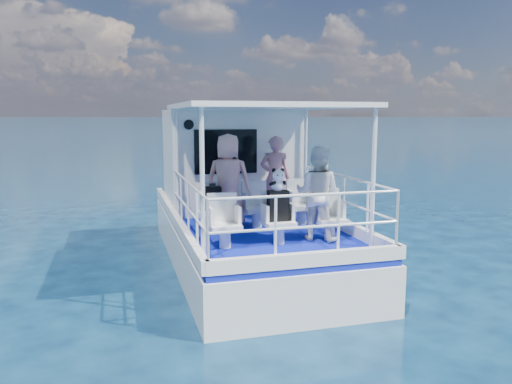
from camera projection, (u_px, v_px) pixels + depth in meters
The scene contains 20 objects.
ground at pixel (260, 276), 9.36m from camera, with size 2000.00×2000.00×0.00m, color #071D35.
hull at pixel (246, 261), 10.31m from camera, with size 3.00×7.00×1.60m, color white.
deck at pixel (246, 221), 10.18m from camera, with size 2.90×6.90×0.10m, color #0A1590.
cabin at pixel (232, 159), 11.24m from camera, with size 2.85×2.00×2.20m, color white.
canopy at pixel (263, 106), 8.69m from camera, with size 3.00×3.20×0.08m, color white.
canopy_posts at pixel (264, 171), 8.81m from camera, with size 2.77×2.97×2.20m.
railings at pixel (269, 208), 8.60m from camera, with size 2.84×3.59×1.00m, color white, non-canonical shape.
seat_port_fwd at pixel (210, 220), 9.14m from camera, with size 0.48×0.46×0.38m, color white.
seat_center_fwd at pixel (257, 217), 9.38m from camera, with size 0.48×0.46×0.38m, color white.
seat_stbd_fwd at pixel (302, 214), 9.62m from camera, with size 0.48×0.46×0.38m, color white.
seat_port_aft at pixel (225, 236), 7.90m from camera, with size 0.48×0.46×0.38m, color white.
seat_center_aft at pixel (279, 232), 8.14m from camera, with size 0.48×0.46×0.38m, color white.
seat_stbd_aft at pixel (330, 229), 8.39m from camera, with size 0.48×0.46×0.38m, color white.
passenger_port_fwd at pixel (228, 181), 9.30m from camera, with size 0.65×0.47×1.75m, color #E59F94.
passenger_stbd_fwd at pixel (275, 177), 10.08m from camera, with size 0.61×0.40×1.68m, color #C47F85.
passenger_stbd_aft at pixel (317, 194), 8.33m from camera, with size 0.77×0.60×1.58m, color white.
backpack_port at pixel (212, 198), 9.06m from camera, with size 0.32×0.18×0.42m, color black.
backpack_center at pixel (278, 206), 8.09m from camera, with size 0.33×0.19×0.50m, color black.
compact_camera at pixel (212, 185), 9.01m from camera, with size 0.11×0.07×0.07m, color black.
panda at pixel (278, 180), 8.01m from camera, with size 0.24×0.20×0.37m, color white, non-canonical shape.
Camera 1 is at (-2.53, -8.65, 2.98)m, focal length 35.00 mm.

